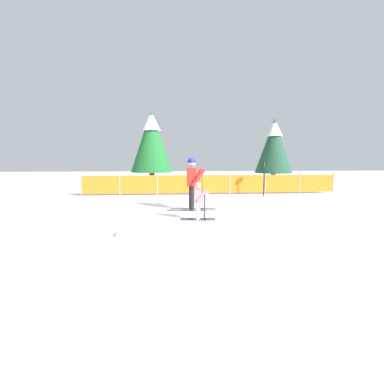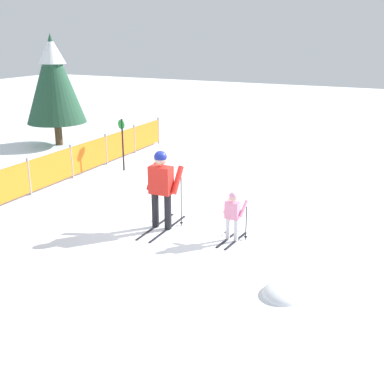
{
  "view_description": "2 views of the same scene",
  "coord_description": "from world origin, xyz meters",
  "px_view_note": "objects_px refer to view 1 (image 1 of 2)",
  "views": [
    {
      "loc": [
        -0.95,
        -9.42,
        1.64
      ],
      "look_at": [
        -0.28,
        -0.94,
        0.69
      ],
      "focal_mm": 28.0,
      "sensor_mm": 36.0,
      "label": 1
    },
    {
      "loc": [
        -8.45,
        -4.65,
        3.96
      ],
      "look_at": [
        -0.15,
        -0.59,
        0.89
      ],
      "focal_mm": 45.0,
      "sensor_mm": 36.0,
      "label": 2
    }
  ],
  "objects_px": {
    "safety_fence": "(212,184)",
    "conifer_far": "(274,145)",
    "skier_child": "(198,198)",
    "trail_marker": "(264,175)",
    "skier_adult": "(192,179)",
    "conifer_near": "(151,140)"
  },
  "relations": [
    {
      "from": "safety_fence",
      "to": "conifer_far",
      "type": "xyz_separation_m",
      "value": [
        4.05,
        3.27,
        1.95
      ]
    },
    {
      "from": "safety_fence",
      "to": "conifer_far",
      "type": "distance_m",
      "value": 5.56
    },
    {
      "from": "skier_child",
      "to": "trail_marker",
      "type": "bearing_deg",
      "value": 59.71
    },
    {
      "from": "skier_adult",
      "to": "safety_fence",
      "type": "relative_size",
      "value": 0.14
    },
    {
      "from": "conifer_near",
      "to": "trail_marker",
      "type": "height_order",
      "value": "conifer_near"
    },
    {
      "from": "skier_child",
      "to": "conifer_far",
      "type": "relative_size",
      "value": 0.26
    },
    {
      "from": "skier_adult",
      "to": "skier_child",
      "type": "bearing_deg",
      "value": -89.41
    },
    {
      "from": "skier_child",
      "to": "conifer_near",
      "type": "height_order",
      "value": "conifer_near"
    },
    {
      "from": "conifer_far",
      "to": "conifer_near",
      "type": "distance_m",
      "value": 6.96
    },
    {
      "from": "trail_marker",
      "to": "skier_adult",
      "type": "bearing_deg",
      "value": -136.31
    },
    {
      "from": "skier_adult",
      "to": "conifer_near",
      "type": "xyz_separation_m",
      "value": [
        -1.67,
        7.26,
        1.65
      ]
    },
    {
      "from": "skier_adult",
      "to": "conifer_near",
      "type": "bearing_deg",
      "value": 102.02
    },
    {
      "from": "skier_adult",
      "to": "conifer_near",
      "type": "height_order",
      "value": "conifer_near"
    },
    {
      "from": "skier_child",
      "to": "safety_fence",
      "type": "bearing_deg",
      "value": 82.68
    },
    {
      "from": "conifer_far",
      "to": "trail_marker",
      "type": "bearing_deg",
      "value": -114.54
    },
    {
      "from": "safety_fence",
      "to": "conifer_far",
      "type": "bearing_deg",
      "value": 38.88
    },
    {
      "from": "skier_adult",
      "to": "trail_marker",
      "type": "relative_size",
      "value": 1.08
    },
    {
      "from": "conifer_near",
      "to": "trail_marker",
      "type": "xyz_separation_m",
      "value": [
        5.09,
        -3.99,
        -1.7
      ]
    },
    {
      "from": "skier_adult",
      "to": "conifer_far",
      "type": "distance_m",
      "value": 9.18
    },
    {
      "from": "skier_adult",
      "to": "conifer_far",
      "type": "bearing_deg",
      "value": 53.4
    },
    {
      "from": "skier_adult",
      "to": "trail_marker",
      "type": "xyz_separation_m",
      "value": [
        3.42,
        3.26,
        -0.05
      ]
    },
    {
      "from": "skier_child",
      "to": "safety_fence",
      "type": "xyz_separation_m",
      "value": [
        1.2,
        5.68,
        -0.1
      ]
    }
  ]
}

